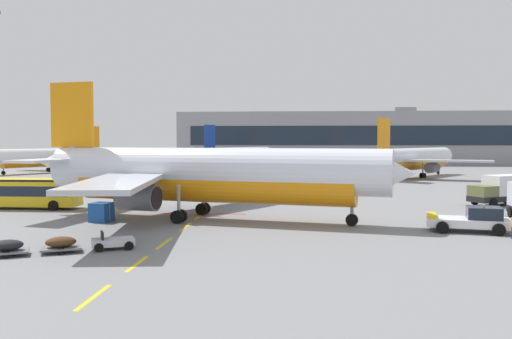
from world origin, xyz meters
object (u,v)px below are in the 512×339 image
Objects in this scene: airliner_far_right at (50,157)px; baggage_train at (61,244)px; apron_shuttle_bus at (20,191)px; pushback_tug at (472,220)px; airliner_mid_left at (414,159)px; airliner_foreground at (206,174)px; airliner_far_center at (238,155)px; catering_truck at (501,189)px; uld_cargo_container at (101,212)px.

airliner_far_right is 86.69m from baggage_train.
airliner_far_right reaches higher than apron_shuttle_bus.
pushback_tug is 0.24× the size of airliner_mid_left.
airliner_foreground is 78.52m from airliner_far_center.
airliner_mid_left is 77.87m from baggage_train.
airliner_far_right is at bearing 173.26° from airliner_mid_left.
airliner_far_center reaches higher than airliner_far_right.
airliner_far_center reaches higher than pushback_tug.
airliner_mid_left reaches higher than airliner_far_center.
pushback_tug is at bearing -71.84° from airliner_far_center.
baggage_train is (-35.75, -27.28, -1.12)m from catering_truck.
airliner_mid_left reaches higher than apron_shuttle_bus.
pushback_tug is 42.17m from apron_shuttle_bus.
baggage_train is at bearing -116.96° from airliner_mid_left.
airliner_far_right is 2.18× the size of apron_shuttle_bus.
pushback_tug is (20.93, -4.57, -3.05)m from airliner_foreground.
pushback_tug is 29.13m from baggage_train.
uld_cargo_container is at bearing 175.00° from pushback_tug.
catering_truck is (73.50, -50.72, -1.55)m from airliner_far_right.
apron_shuttle_bus is 6.28× the size of uld_cargo_container.
catering_truck is at bearing 23.76° from airliner_foreground.
baggage_train is at bearing -90.15° from airliner_far_center.
apron_shuttle_bus is (24.31, -57.76, -1.44)m from airliner_far_right.
uld_cargo_container is at bearing -158.57° from catering_truck.
pushback_tug is 60.10m from airliner_mid_left.
pushback_tug is at bearing -12.32° from airliner_foreground.
airliner_far_right is at bearing 118.52° from uld_cargo_container.
pushback_tug is at bearing -97.52° from airliner_mid_left.
airliner_far_center is 40.73m from airliner_far_right.
airliner_foreground reaches higher than airliner_far_right.
airliner_mid_left is at bearing 82.48° from pushback_tug.
pushback_tug is 0.24× the size of airliner_far_right.
airliner_far_center is 80.33m from uld_cargo_container.
airliner_far_center is at bearing 94.56° from airliner_foreground.
airliner_far_right is 13.69× the size of uld_cargo_container.
airliner_far_right is (-65.17, 68.16, 2.29)m from pushback_tug.
airliner_far_right reaches higher than uld_cargo_container.
airliner_far_center is 14.20× the size of uld_cargo_container.
catering_truck reaches higher than pushback_tug.
airliner_foreground reaches higher than airliner_mid_left.
airliner_mid_left is at bearing 45.24° from apron_shuttle_bus.
airliner_far_center is 3.24× the size of baggage_train.
pushback_tug is 29.65m from uld_cargo_container.
airliner_foreground is at bearing -55.17° from airliner_far_right.
airliner_far_center is 2.26× the size of apron_shuttle_bus.
airliner_far_right is at bearing 124.83° from airliner_foreground.
airliner_far_right is (-37.99, -14.67, -0.04)m from airliner_far_center.
apron_shuttle_bus is at bearing -67.18° from airliner_far_right.
airliner_foreground is at bearing -85.44° from airliner_far_center.
airliner_far_center is 3.75× the size of catering_truck.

